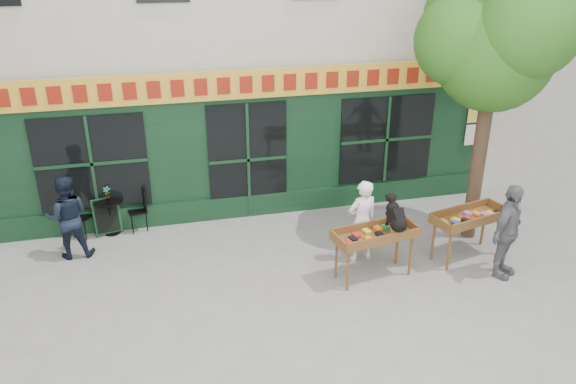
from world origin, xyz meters
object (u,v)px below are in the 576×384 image
(man_right, at_px, (507,232))
(bistro_table, at_px, (109,210))
(man_left, at_px, (68,217))
(dog, at_px, (396,212))
(woman, at_px, (362,221))
(book_cart_right, at_px, (470,219))
(book_cart_center, at_px, (375,237))

(man_right, xyz_separation_m, bistro_table, (-7.05, 3.44, -0.35))
(bistro_table, xyz_separation_m, man_left, (-0.70, -0.80, 0.30))
(dog, xyz_separation_m, woman, (-0.35, 0.70, -0.47))
(book_cart_right, bearing_deg, bistro_table, 144.67)
(dog, xyz_separation_m, man_right, (1.97, -0.47, -0.39))
(dog, bearing_deg, man_right, -22.65)
(man_left, bearing_deg, book_cart_right, 164.41)
(dog, bearing_deg, book_cart_right, 0.29)
(book_cart_center, bearing_deg, man_right, -21.87)
(man_right, bearing_deg, book_cart_right, 78.17)
(book_cart_center, bearing_deg, bistro_table, 139.01)
(dog, bearing_deg, book_cart_center, 162.56)
(dog, relative_size, man_left, 0.36)
(book_cart_center, xyz_separation_m, man_left, (-5.43, 2.12, 0.02))
(dog, distance_m, book_cart_right, 1.76)
(book_cart_center, height_order, woman, woman)
(woman, xyz_separation_m, book_cart_right, (2.02, -0.42, 0.00))
(book_cart_center, height_order, dog, dog)
(bistro_table, bearing_deg, dog, -30.31)
(book_cart_center, xyz_separation_m, man_right, (2.32, -0.52, 0.08))
(man_right, distance_m, bistro_table, 7.85)
(book_cart_center, relative_size, book_cart_right, 0.99)
(dog, bearing_deg, woman, 107.26)
(book_cart_center, relative_size, dog, 2.63)
(dog, bearing_deg, bistro_table, 140.39)
(book_cart_center, distance_m, bistro_table, 5.56)
(man_right, relative_size, bistro_table, 2.36)
(dog, relative_size, man_right, 0.33)
(book_cart_right, distance_m, man_left, 7.69)
(book_cart_center, xyz_separation_m, dog, (0.35, -0.05, 0.47))
(woman, distance_m, bistro_table, 5.25)
(man_left, bearing_deg, book_cart_center, 157.30)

